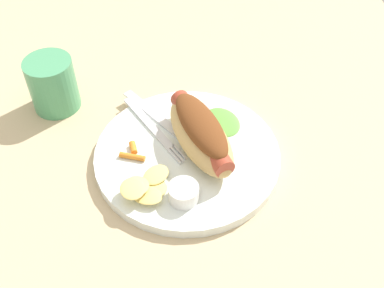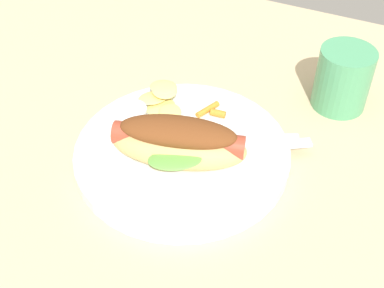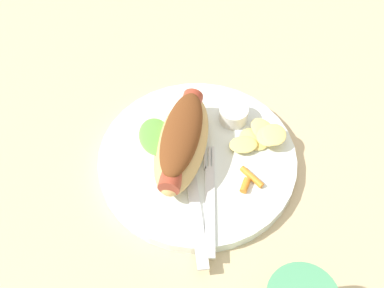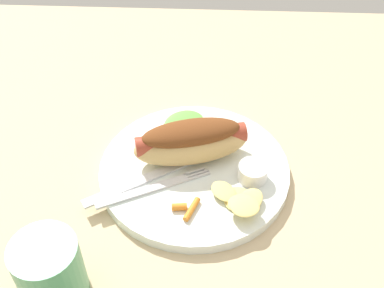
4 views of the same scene
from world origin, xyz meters
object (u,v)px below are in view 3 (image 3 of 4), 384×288
object	(u,v)px
sauce_ramekin	(234,114)
knife	(195,210)
hot_dog	(181,140)
carrot_garnish	(248,182)
fork	(210,201)
chips_pile	(261,137)
plate	(197,160)

from	to	relation	value
sauce_ramekin	knife	size ratio (longest dim) A/B	0.25
knife	hot_dog	bearing A→B (deg)	5.48
hot_dog	carrot_garnish	bearing A→B (deg)	-107.05
hot_dog	fork	bearing A→B (deg)	-142.02
knife	chips_pile	distance (cm)	13.89
chips_pile	carrot_garnish	bearing A→B (deg)	9.47
carrot_garnish	hot_dog	bearing A→B (deg)	-92.35
plate	fork	distance (cm)	7.15
plate	fork	world-z (taller)	fork
fork	knife	size ratio (longest dim) A/B	0.95
fork	chips_pile	size ratio (longest dim) A/B	1.86
sauce_ramekin	knife	bearing A→B (deg)	5.99
knife	carrot_garnish	world-z (taller)	carrot_garnish
knife	chips_pile	world-z (taller)	chips_pile
fork	carrot_garnish	xyz separation A→B (cm)	(-4.57, 3.25, 0.23)
plate	knife	bearing A→B (deg)	24.04
chips_pile	plate	bearing A→B (deg)	-47.01
plate	sauce_ramekin	distance (cm)	8.36
hot_dog	sauce_ramekin	bearing A→B (deg)	-38.86
chips_pile	fork	bearing A→B (deg)	-10.18
sauce_ramekin	chips_pile	world-z (taller)	sauce_ramekin
sauce_ramekin	fork	distance (cm)	13.78
sauce_ramekin	carrot_garnish	xyz separation A→B (cm)	(8.91, 5.95, -0.71)
fork	chips_pile	world-z (taller)	chips_pile
sauce_ramekin	carrot_garnish	size ratio (longest dim) A/B	1.09
plate	knife	distance (cm)	8.21
sauce_ramekin	hot_dog	bearing A→B (deg)	-24.17
sauce_ramekin	plate	bearing A→B (deg)	-12.11
hot_dog	sauce_ramekin	xyz separation A→B (cm)	(-8.51, 3.82, -1.96)
sauce_ramekin	fork	xyz separation A→B (cm)	(13.48, 2.70, -0.93)
plate	fork	bearing A→B (deg)	38.55
chips_pile	carrot_garnish	size ratio (longest dim) A/B	2.19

